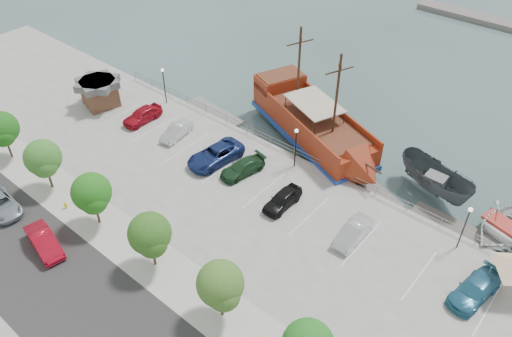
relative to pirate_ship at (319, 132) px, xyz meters
The scene contains 29 objects.
ground 11.79m from the pirate_ship, 86.37° to the right, with size 160.00×160.00×0.00m, color #314A46.
street 27.63m from the pirate_ship, 88.47° to the right, with size 100.00×8.00×0.04m, color #312E2E.
sidewalk 21.64m from the pirate_ship, 88.05° to the right, with size 100.00×4.00×0.05m, color beige.
seawall_railing 3.90m from the pirate_ship, 79.04° to the right, with size 50.00×0.06×1.00m.
pirate_ship is the anchor object (origin of this frame).
patrol_boat 12.21m from the pirate_ship, ahead, with size 2.98×7.93×3.07m, color #404649.
speedboat 19.12m from the pirate_ship, ahead, with size 5.49×7.69×1.59m, color silver.
dock_west 12.85m from the pirate_ship, 169.13° to the right, with size 7.68×2.20×0.44m, color gray.
dock_mid 8.37m from the pirate_ship, 17.08° to the right, with size 6.44×1.84×0.37m, color gray.
dock_east 15.79m from the pirate_ship, ahead, with size 7.40×2.11×0.42m, color #665D57.
shed 24.70m from the pirate_ship, 156.03° to the right, with size 4.62×4.62×3.09m.
street_van 29.98m from the pirate_ship, 119.79° to the right, with size 2.28×4.94×1.37m, color #8B959E.
street_sedan 27.30m from the pirate_ship, 107.30° to the right, with size 1.61×4.63×1.53m, color #AF0C1F.
fire_hydrant 24.92m from the pirate_ship, 115.95° to the right, with size 0.23×0.23×0.67m.
lamp_post_left 18.11m from the pirate_ship, 163.54° to the right, with size 0.36×0.36×4.28m.
lamp_post_mid 5.51m from the pirate_ship, 81.79° to the right, with size 0.36×0.36×4.28m.
lamp_post_right 17.60m from the pirate_ship, 16.95° to the right, with size 0.36×0.36×4.28m.
tree_a 30.35m from the pirate_ship, 134.25° to the right, with size 3.30×3.20×5.00m.
tree_b 25.97m from the pirate_ship, 123.08° to the right, with size 3.30×3.20×5.00m.
tree_c 22.93m from the pirate_ship, 108.18° to the right, with size 3.30×3.20×5.00m.
tree_d 21.80m from the pirate_ship, 90.31° to the right, with size 3.30×3.20×5.00m.
tree_e 22.86m from the pirate_ship, 72.38° to the right, with size 3.30×3.20×5.00m.
parked_car_a 18.81m from the pirate_ship, 150.62° to the right, with size 1.83×4.55×1.55m, color #A40E1C.
parked_car_b 14.50m from the pirate_ship, 142.17° to the right, with size 1.40×4.03×1.33m, color silver.
parked_car_c 10.86m from the pirate_ship, 120.59° to the right, with size 2.68×5.81×1.61m, color navy.
parked_car_d 9.34m from the pirate_ship, 104.65° to the right, with size 1.86×4.57×1.33m, color #1D4123.
parked_car_e 10.63m from the pirate_ship, 72.66° to the right, with size 1.68×4.17×1.42m, color black.
parked_car_f 13.78m from the pirate_ship, 44.18° to the right, with size 1.52×4.35×1.43m, color silver.
parked_car_h 21.41m from the pirate_ship, 24.58° to the right, with size 2.01×4.95×1.44m, color teal.
Camera 1 is at (21.01, -24.29, 29.68)m, focal length 35.00 mm.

